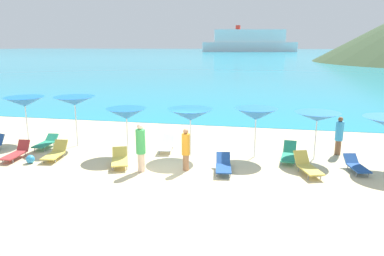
{
  "coord_description": "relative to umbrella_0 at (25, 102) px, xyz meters",
  "views": [
    {
      "loc": [
        3.23,
        -12.45,
        4.74
      ],
      "look_at": [
        0.25,
        2.27,
        1.2
      ],
      "focal_mm": 32.97,
      "sensor_mm": 36.0,
      "label": 1
    }
  ],
  "objects": [
    {
      "name": "ground_plane",
      "position": [
        8.24,
        7.29,
        -2.18
      ],
      "size": [
        50.0,
        100.0,
        0.3
      ],
      "primitive_type": "cube",
      "color": "beige"
    },
    {
      "name": "lounge_chair_3",
      "position": [
        15.1,
        -1.36,
        -1.77
      ],
      "size": [
        0.8,
        1.51,
        0.53
      ],
      "rotation": [
        0.0,
        0.0,
        0.2
      ],
      "color": "#1E478C",
      "rests_on": "ground_plane"
    },
    {
      "name": "lounge_chair_5",
      "position": [
        13.24,
        -1.93,
        -1.73
      ],
      "size": [
        1.05,
        1.68,
        0.7
      ],
      "rotation": [
        0.0,
        0.0,
        0.33
      ],
      "color": "#D8BF4C",
      "rests_on": "ground_plane"
    },
    {
      "name": "umbrella_5",
      "position": [
        13.74,
        -0.04,
        -0.19
      ],
      "size": [
        1.94,
        1.94,
        2.02
      ],
      "color": "silver",
      "rests_on": "ground_plane"
    },
    {
      "name": "ocean_water",
      "position": [
        8.24,
        225.35,
        -2.02
      ],
      "size": [
        650.0,
        440.0,
        0.02
      ],
      "primitive_type": "cube",
      "color": "teal",
      "rests_on": "ground_plane"
    },
    {
      "name": "lounge_chair_0",
      "position": [
        7.22,
        -0.08,
        -1.76
      ],
      "size": [
        0.77,
        1.75,
        0.57
      ],
      "rotation": [
        0.0,
        0.0,
        0.12
      ],
      "color": "white",
      "rests_on": "ground_plane"
    },
    {
      "name": "beachgoer_0",
      "position": [
        7.02,
        -2.96,
        -1.03
      ],
      "size": [
        0.36,
        0.36,
        1.88
      ],
      "rotation": [
        0.0,
        0.0,
        0.72
      ],
      "color": "beige",
      "rests_on": "ground_plane"
    },
    {
      "name": "beach_ball",
      "position": [
        2.22,
        -2.96,
        -1.85
      ],
      "size": [
        0.35,
        0.35,
        0.35
      ],
      "primitive_type": "sphere",
      "color": "#3399D8",
      "rests_on": "ground_plane"
    },
    {
      "name": "cruise_ship",
      "position": [
        -0.05,
        253.17,
        4.95
      ],
      "size": [
        68.96,
        22.57,
        18.72
      ],
      "rotation": [
        0.0,
        0.0,
        0.19
      ],
      "color": "white",
      "rests_on": "ocean_water"
    },
    {
      "name": "umbrella_0",
      "position": [
        0.0,
        0.0,
        0.0
      ],
      "size": [
        2.03,
        2.03,
        2.26
      ],
      "color": "silver",
      "rests_on": "ground_plane"
    },
    {
      "name": "lounge_chair_4",
      "position": [
        1.24,
        -2.53,
        -1.76
      ],
      "size": [
        0.66,
        1.61,
        0.66
      ],
      "rotation": [
        0.0,
        0.0,
        0.09
      ],
      "color": "#A53333",
      "rests_on": "ground_plane"
    },
    {
      "name": "lounge_chair_6",
      "position": [
        2.89,
        -2.2,
        -1.75
      ],
      "size": [
        0.76,
        1.56,
        0.67
      ],
      "rotation": [
        0.0,
        0.0,
        0.12
      ],
      "color": "#D8BF4C",
      "rests_on": "ground_plane"
    },
    {
      "name": "lounge_chair_9",
      "position": [
        1.55,
        -0.85,
        -1.76
      ],
      "size": [
        0.63,
        1.54,
        0.53
      ],
      "rotation": [
        0.0,
        0.0,
        0.05
      ],
      "color": "#268C66",
      "rests_on": "ground_plane"
    },
    {
      "name": "lounge_chair_8",
      "position": [
        12.65,
        -0.51,
        -1.75
      ],
      "size": [
        0.75,
        1.74,
        0.69
      ],
      "rotation": [
        0.0,
        0.0,
        -0.12
      ],
      "color": "#268C66",
      "rests_on": "ground_plane"
    },
    {
      "name": "lounge_chair_1",
      "position": [
        10.11,
        -2.4,
        -1.75
      ],
      "size": [
        0.75,
        1.58,
        0.58
      ],
      "rotation": [
        0.0,
        0.0,
        0.13
      ],
      "color": "#1E478C",
      "rests_on": "ground_plane"
    },
    {
      "name": "umbrella_1",
      "position": [
        2.79,
        -0.16,
        0.15
      ],
      "size": [
        1.96,
        1.96,
        2.39
      ],
      "color": "silver",
      "rests_on": "ground_plane"
    },
    {
      "name": "lounge_chair_2",
      "position": [
        5.95,
        -2.51,
        -1.75
      ],
      "size": [
        1.13,
        1.61,
        0.61
      ],
      "rotation": [
        0.0,
        0.0,
        0.39
      ],
      "color": "#D8BF4C",
      "rests_on": "ground_plane"
    },
    {
      "name": "umbrella_4",
      "position": [
        11.23,
        -0.27,
        -0.14
      ],
      "size": [
        1.98,
        1.98,
        2.15
      ],
      "color": "silver",
      "rests_on": "ground_plane"
    },
    {
      "name": "beachgoer_2",
      "position": [
        8.67,
        -2.5,
        -1.15
      ],
      "size": [
        0.32,
        0.32,
        1.66
      ],
      "rotation": [
        0.0,
        0.0,
        3.76
      ],
      "color": "#A3704C",
      "rests_on": "ground_plane"
    },
    {
      "name": "umbrella_2",
      "position": [
        5.69,
        -0.99,
        -0.19
      ],
      "size": [
        1.74,
        1.74,
        2.07
      ],
      "color": "silver",
      "rests_on": "ground_plane"
    },
    {
      "name": "umbrella_3",
      "position": [
        8.47,
        -0.65,
        -0.19
      ],
      "size": [
        1.97,
        1.97,
        2.09
      ],
      "color": "silver",
      "rests_on": "ground_plane"
    },
    {
      "name": "beachgoer_1",
      "position": [
        14.83,
        0.79,
        -1.12
      ],
      "size": [
        0.34,
        0.34,
        1.71
      ],
      "rotation": [
        0.0,
        0.0,
        4.64
      ],
      "color": "brown",
      "rests_on": "ground_plane"
    }
  ]
}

